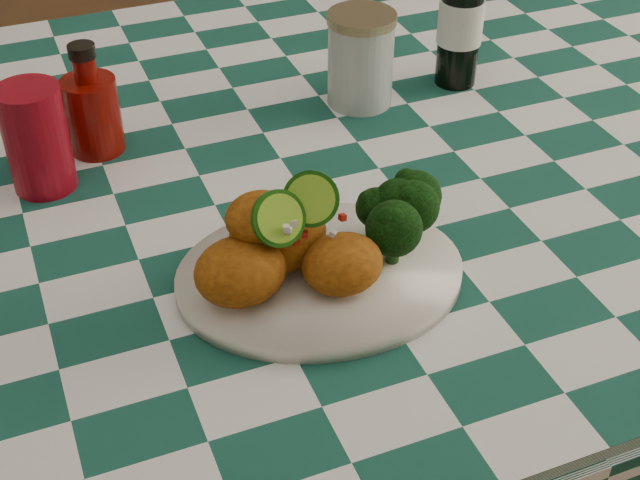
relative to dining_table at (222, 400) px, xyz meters
name	(u,v)px	position (x,y,z in m)	size (l,w,h in m)	color
dining_table	(222,400)	(0.00, 0.00, 0.00)	(1.66, 1.06, 0.79)	#154B3D
plate	(320,276)	(0.06, -0.24, 0.40)	(0.29, 0.23, 0.02)	silver
fried_chicken_pile	(297,232)	(0.04, -0.24, 0.46)	(0.17, 0.12, 0.11)	#AC5C10
broccoli_side	(402,214)	(0.15, -0.22, 0.45)	(0.09, 0.09, 0.07)	black
red_tumbler	(37,139)	(-0.17, 0.05, 0.46)	(0.07, 0.07, 0.13)	maroon
ketchup_bottle	(90,99)	(-0.10, 0.10, 0.46)	(0.07, 0.07, 0.14)	#6E0A05
mason_jar	(361,59)	(0.25, 0.09, 0.46)	(0.09, 0.09, 0.13)	#B2BCBA
beer_bottle	(462,9)	(0.40, 0.10, 0.50)	(0.06, 0.06, 0.22)	black
wooden_chair_right	(322,81)	(0.43, 0.68, 0.10)	(0.45, 0.48, 0.99)	#472814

